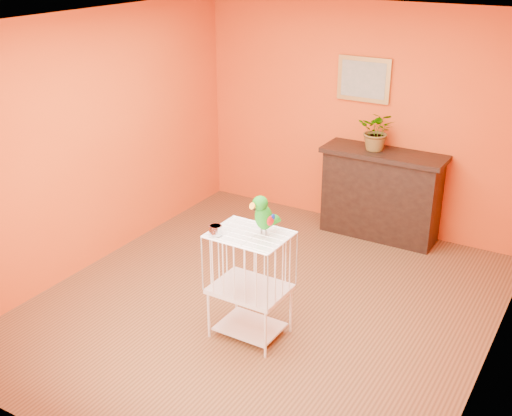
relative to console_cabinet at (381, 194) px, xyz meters
The scene contains 8 objects.
ground 2.11m from the console_cabinet, 100.58° to the right, with size 4.50×4.50×0.00m, color brown.
room_shell 2.31m from the console_cabinet, 100.58° to the right, with size 4.50×4.50×4.50m.
console_cabinet is the anchor object (origin of this frame).
potted_plant 0.69m from the console_cabinet, behind, with size 0.40×0.45×0.35m, color #26722D.
framed_picture 1.31m from the console_cabinet, 151.11° to the left, with size 0.62×0.04×0.50m.
birdcage 2.51m from the console_cabinet, 95.53° to the right, with size 0.64×0.49×0.97m.
feed_cup 2.74m from the console_cabinet, 100.12° to the right, with size 0.11×0.11×0.08m, color silver.
parrot 2.53m from the console_cabinet, 93.25° to the right, with size 0.19×0.32×0.35m.
Camera 1 is at (2.59, -4.55, 3.23)m, focal length 45.00 mm.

